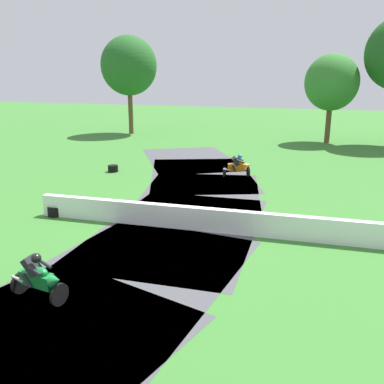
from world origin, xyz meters
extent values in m
plane|color=#38752D|center=(0.00, 0.00, 0.00)|extent=(120.00, 120.00, 0.00)
cube|color=#47474C|center=(-0.24, -4.59, 0.00)|extent=(6.90, 9.74, 0.01)
cube|color=#47474C|center=(-0.02, 0.00, 0.00)|extent=(6.07, 9.25, 0.01)
cube|color=#47474C|center=(-0.54, 4.57, 0.00)|extent=(7.43, 10.02, 0.01)
cube|color=#47474C|center=(-1.81, 8.99, 0.00)|extent=(8.60, 10.52, 0.01)
cube|color=#47474C|center=(-3.77, 13.14, 0.00)|extent=(9.53, 10.74, 0.01)
cube|color=white|center=(5.71, 0.19, 0.45)|extent=(23.36, 1.08, 0.90)
cylinder|color=black|center=(-1.13, -6.27, 0.30)|extent=(0.20, 0.68, 0.67)
cylinder|color=black|center=(-2.51, -6.04, 0.30)|extent=(0.20, 0.68, 0.67)
cube|color=#198438|center=(-1.82, -6.19, 0.60)|extent=(1.04, 0.49, 0.43)
ellipsoid|color=#198438|center=(-1.65, -6.25, 0.85)|extent=(0.48, 0.38, 0.27)
cone|color=#198438|center=(-1.16, -6.31, 0.71)|extent=(0.44, 0.39, 0.44)
cylinder|color=#B2B2B7|center=(-2.43, -6.20, 0.50)|extent=(0.42, 0.16, 0.17)
cube|color=#28282D|center=(-1.91, -6.22, 0.97)|extent=(0.54, 0.35, 0.60)
sphere|color=black|center=(-1.70, -6.29, 1.25)|extent=(0.26, 0.26, 0.26)
cylinder|color=#28282D|center=(-1.61, -6.10, 1.02)|extent=(0.44, 0.15, 0.24)
cylinder|color=#28282D|center=(-1.66, -6.45, 0.98)|extent=(0.44, 0.15, 0.24)
cylinder|color=#28282D|center=(-1.97, -5.99, 0.64)|extent=(0.29, 0.15, 0.42)
cylinder|color=#28282D|center=(-2.03, -6.34, 0.59)|extent=(0.29, 0.15, 0.42)
cylinder|color=black|center=(1.00, 9.17, 0.29)|extent=(0.37, 0.69, 0.71)
cylinder|color=black|center=(-0.28, 8.61, 0.29)|extent=(0.37, 0.69, 0.71)
cube|color=orange|center=(0.38, 8.83, 0.59)|extent=(1.06, 0.72, 0.45)
ellipsoid|color=orange|center=(0.57, 8.85, 0.84)|extent=(0.53, 0.47, 0.29)
cone|color=orange|center=(1.02, 9.08, 0.71)|extent=(0.47, 0.48, 0.46)
cylinder|color=#B2B2B7|center=(-0.13, 8.50, 0.49)|extent=(0.41, 0.26, 0.17)
cube|color=#28282D|center=(0.34, 8.73, 0.96)|extent=(0.55, 0.52, 0.61)
sphere|color=#1E7FE0|center=(0.57, 8.76, 1.24)|extent=(0.26, 0.26, 0.26)
cylinder|color=#28282D|center=(0.53, 9.00, 1.02)|extent=(0.42, 0.27, 0.24)
cylinder|color=#28282D|center=(0.67, 8.67, 0.95)|extent=(0.42, 0.27, 0.24)
cylinder|color=#28282D|center=(0.15, 8.92, 0.64)|extent=(0.26, 0.26, 0.42)
cylinder|color=#28282D|center=(0.29, 8.59, 0.57)|extent=(0.26, 0.26, 0.42)
cylinder|color=black|center=(-5.51, -0.20, 0.10)|extent=(0.58, 0.58, 0.20)
cylinder|color=black|center=(-5.51, -0.20, 0.30)|extent=(0.58, 0.58, 0.20)
cylinder|color=black|center=(-7.08, 7.95, 0.10)|extent=(0.61, 0.61, 0.20)
cylinder|color=black|center=(-7.08, 7.95, 0.30)|extent=(0.61, 0.61, 0.20)
cylinder|color=brown|center=(5.27, 23.53, 1.59)|extent=(0.44, 0.44, 3.18)
ellipsoid|color=#33752D|center=(5.27, 23.53, 5.07)|extent=(4.45, 4.45, 4.67)
cylinder|color=brown|center=(-13.31, 23.65, 2.12)|extent=(0.44, 0.44, 4.23)
ellipsoid|color=#235B23|center=(-13.31, 23.65, 6.49)|extent=(5.32, 5.32, 5.59)
camera|label=1|loc=(5.05, -14.48, 5.78)|focal=39.38mm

